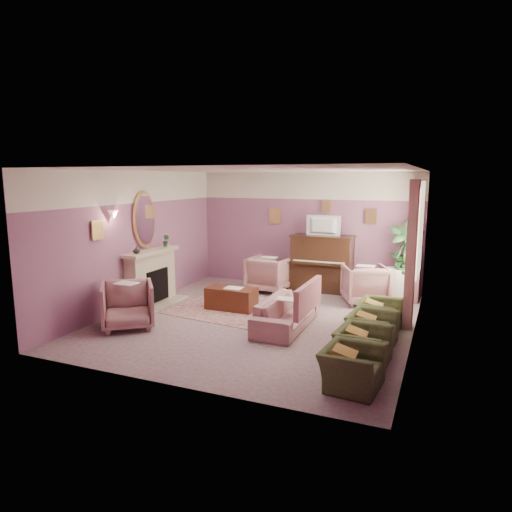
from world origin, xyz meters
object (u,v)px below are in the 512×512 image
at_px(olive_chair_d, 379,310).
at_px(television, 322,224).
at_px(piano, 322,264).
at_px(floral_armchair_right, 365,282).
at_px(floral_armchair_left, 269,272).
at_px(olive_chair_c, 372,324).
at_px(coffee_table, 231,299).
at_px(side_table, 398,284).
at_px(olive_chair_a, 352,361).
at_px(sofa, 286,307).
at_px(floral_armchair_front, 127,303).
at_px(olive_chair_b, 363,340).

bearing_deg(olive_chair_d, television, 125.53).
bearing_deg(television, piano, 90.00).
distance_m(floral_armchair_right, olive_chair_d, 1.73).
relative_size(floral_armchair_left, olive_chair_c, 1.13).
bearing_deg(piano, coffee_table, -119.97).
bearing_deg(side_table, floral_armchair_right, -136.15).
height_order(coffee_table, side_table, side_table).
distance_m(coffee_table, olive_chair_a, 3.92).
xyz_separation_m(olive_chair_c, side_table, (0.10, 3.07, -0.00)).
distance_m(coffee_table, olive_chair_c, 3.10).
distance_m(floral_armchair_left, floral_armchair_right, 2.29).
distance_m(floral_armchair_right, olive_chair_c, 2.53).
relative_size(television, side_table, 1.14).
bearing_deg(side_table, sofa, -120.67).
height_order(sofa, olive_chair_d, sofa).
bearing_deg(floral_armchair_right, olive_chair_c, -78.01).
xyz_separation_m(sofa, olive_chair_d, (1.55, 0.53, -0.02)).
distance_m(floral_armchair_front, olive_chair_c, 4.25).
bearing_deg(sofa, coffee_table, 155.24).
relative_size(television, olive_chair_c, 0.98).
xyz_separation_m(olive_chair_a, olive_chair_b, (0.00, 0.82, 0.00)).
distance_m(olive_chair_c, side_table, 3.07).
bearing_deg(olive_chair_c, coffee_table, 162.35).
xyz_separation_m(floral_armchair_front, olive_chair_a, (4.17, -0.83, -0.11)).
relative_size(floral_armchair_right, olive_chair_a, 1.13).
distance_m(olive_chair_a, olive_chair_c, 1.64).
relative_size(piano, olive_chair_a, 1.72).
bearing_deg(olive_chair_a, piano, 108.93).
distance_m(piano, olive_chair_d, 2.91).
bearing_deg(olive_chair_d, floral_armchair_front, -158.58).
xyz_separation_m(floral_armchair_left, olive_chair_a, (2.81, -4.30, -0.11)).
xyz_separation_m(coffee_table, floral_armchair_front, (-1.21, -1.75, 0.23)).
height_order(piano, side_table, piano).
bearing_deg(floral_armchair_right, coffee_table, -147.84).
xyz_separation_m(television, floral_armchair_right, (1.13, -0.67, -1.14)).
height_order(television, side_table, television).
distance_m(piano, olive_chair_c, 3.61).
relative_size(floral_armchair_front, olive_chair_b, 1.13).
distance_m(floral_armchair_left, floral_armchair_front, 3.73).
xyz_separation_m(television, floral_armchair_left, (-1.15, -0.48, -1.14)).
relative_size(olive_chair_a, olive_chair_b, 1.00).
distance_m(floral_armchair_left, olive_chair_d, 3.36).
xyz_separation_m(coffee_table, olive_chair_b, (2.95, -1.76, 0.13)).
bearing_deg(sofa, side_table, 59.33).
distance_m(olive_chair_a, olive_chair_d, 2.46).
height_order(television, floral_armchair_left, television).
distance_m(floral_armchair_right, olive_chair_a, 4.14).
distance_m(olive_chair_c, olive_chair_d, 0.82).
bearing_deg(floral_armchair_left, piano, 24.69).
distance_m(television, olive_chair_d, 3.11).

